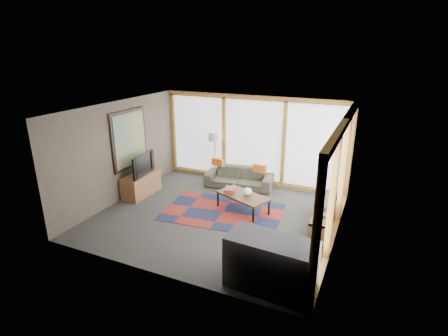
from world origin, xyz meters
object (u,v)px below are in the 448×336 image
at_px(bookshelf, 325,216).
at_px(tv_console, 141,184).
at_px(coffee_table, 243,203).
at_px(sofa, 239,178).
at_px(television, 140,164).
at_px(floor_lamp, 215,156).
at_px(bar_counter, 271,264).

height_order(bookshelf, tv_console, tv_console).
bearing_deg(coffee_table, sofa, 115.37).
xyz_separation_m(bookshelf, television, (-4.86, -0.24, 0.64)).
relative_size(sofa, television, 1.88).
bearing_deg(bookshelf, sofa, 152.09).
bearing_deg(bookshelf, floor_lamp, 154.75).
bearing_deg(television, floor_lamp, -40.56).
height_order(floor_lamp, bookshelf, floor_lamp).
relative_size(bookshelf, bar_counter, 1.36).
xyz_separation_m(tv_console, bar_counter, (4.40, -2.34, 0.17)).
distance_m(sofa, tv_console, 2.77).
bearing_deg(floor_lamp, tv_console, -124.87).
height_order(coffee_table, bar_counter, bar_counter).
height_order(tv_console, bar_counter, bar_counter).
bearing_deg(bar_counter, floor_lamp, 129.53).
height_order(coffee_table, tv_console, tv_console).
height_order(bookshelf, television, television).
distance_m(sofa, television, 2.82).
xyz_separation_m(television, bar_counter, (4.37, -2.33, -0.42)).
height_order(sofa, television, television).
bearing_deg(sofa, television, -150.36).
relative_size(coffee_table, television, 1.25).
height_order(floor_lamp, coffee_table, floor_lamp).
relative_size(sofa, coffee_table, 1.50).
bearing_deg(floor_lamp, sofa, -16.80).
bearing_deg(bar_counter, bookshelf, 83.07).
height_order(floor_lamp, television, floor_lamp).
bearing_deg(coffee_table, floor_lamp, 132.86).
relative_size(bookshelf, tv_console, 1.68).
bearing_deg(television, bookshelf, -93.60).
bearing_deg(floor_lamp, bar_counter, -54.12).
distance_m(floor_lamp, television, 2.32).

